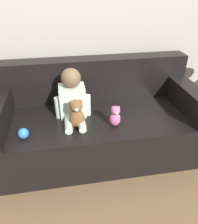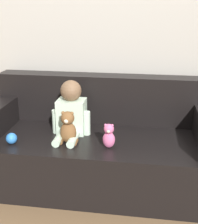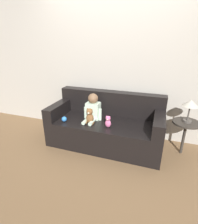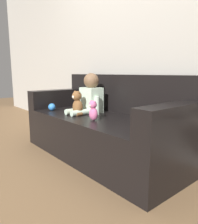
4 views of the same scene
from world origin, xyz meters
name	(u,v)px [view 1 (image 1 of 4)]	position (x,y,z in m)	size (l,w,h in m)	color
ground_plane	(98,150)	(0.00, 0.00, 0.00)	(12.00, 12.00, 0.00)	brown
couch	(97,122)	(0.00, 0.05, 0.30)	(1.78, 0.80, 0.82)	black
person_baby	(72,98)	(-0.22, 0.01, 0.59)	(0.30, 0.37, 0.42)	silver
teddy_bear_brown	(77,115)	(-0.20, -0.17, 0.53)	(0.14, 0.11, 0.25)	brown
plush_toy_side	(115,116)	(0.10, -0.20, 0.51)	(0.09, 0.08, 0.18)	#DB6699
toy_ball	(23,133)	(-0.60, -0.24, 0.46)	(0.08, 0.08, 0.08)	#337FDB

